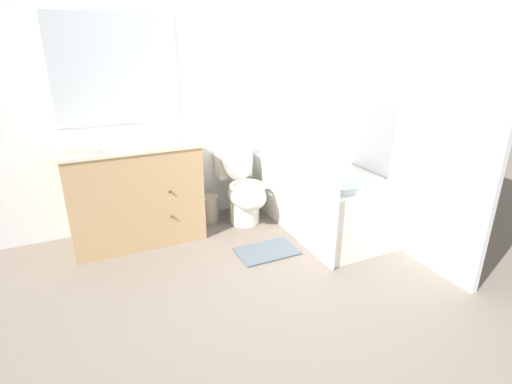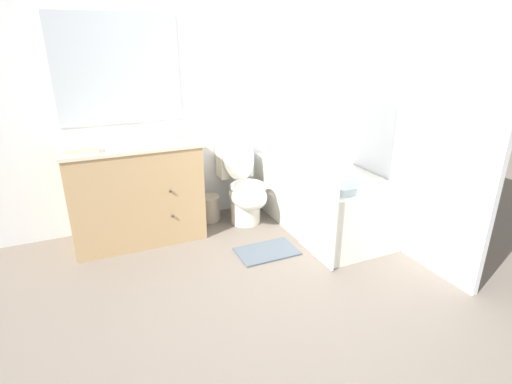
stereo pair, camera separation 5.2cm
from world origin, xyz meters
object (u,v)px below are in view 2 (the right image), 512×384
object	(u,v)px
vanity_cabinet	(136,191)
bath_towel_folded	(350,188)
hand_towel_folded	(80,150)
wastebasket	(209,208)
tissue_box	(165,134)
toilet	(243,187)
bathtub	(321,197)
sink_faucet	(126,134)
bath_mat	(267,251)

from	to	relation	value
vanity_cabinet	bath_towel_folded	distance (m)	1.88
hand_towel_folded	bath_towel_folded	xyz separation A→B (m)	(1.95, -0.86, -0.32)
wastebasket	tissue_box	world-z (taller)	tissue_box
vanity_cabinet	wastebasket	bearing A→B (deg)	7.10
wastebasket	bath_towel_folded	bearing A→B (deg)	-53.16
wastebasket	hand_towel_folded	distance (m)	1.39
toilet	bathtub	size ratio (longest dim) A/B	0.58
vanity_cabinet	sink_faucet	bearing A→B (deg)	90.00
bath_mat	vanity_cabinet	bearing A→B (deg)	141.87
hand_towel_folded	bath_mat	bearing A→B (deg)	-22.72
vanity_cabinet	toilet	world-z (taller)	vanity_cabinet
sink_faucet	tissue_box	bearing A→B (deg)	-36.48
bathtub	bath_towel_folded	distance (m)	0.67
bathtub	bath_towel_folded	world-z (taller)	bath_towel_folded
sink_faucet	wastebasket	distance (m)	1.07
bathtub	bath_towel_folded	size ratio (longest dim) A/B	5.08
bath_towel_folded	bath_mat	size ratio (longest dim) A/B	0.57
wastebasket	bath_towel_folded	xyz separation A→B (m)	(0.85, -1.13, 0.48)
hand_towel_folded	bath_towel_folded	size ratio (longest dim) A/B	0.88
tissue_box	hand_towel_folded	world-z (taller)	tissue_box
vanity_cabinet	hand_towel_folded	xyz separation A→B (m)	(-0.40, -0.18, 0.47)
vanity_cabinet	bath_mat	distance (m)	1.29
sink_faucet	toilet	distance (m)	1.20
vanity_cabinet	hand_towel_folded	distance (m)	0.64
tissue_box	hand_towel_folded	bearing A→B (deg)	-166.55
toilet	bathtub	distance (m)	0.76
vanity_cabinet	toilet	bearing A→B (deg)	-3.25
bathtub	tissue_box	world-z (taller)	tissue_box
toilet	bath_mat	bearing A→B (deg)	-95.77
hand_towel_folded	vanity_cabinet	bearing A→B (deg)	24.57
wastebasket	bath_mat	size ratio (longest dim) A/B	0.50
vanity_cabinet	bath_mat	xyz separation A→B (m)	(0.95, -0.75, -0.45)
toilet	vanity_cabinet	bearing A→B (deg)	176.75
vanity_cabinet	sink_faucet	xyz separation A→B (m)	(-0.00, 0.21, 0.47)
sink_faucet	bathtub	bearing A→B (deg)	-21.92
sink_faucet	bath_towel_folded	bearing A→B (deg)	-38.90
wastebasket	sink_faucet	bearing A→B (deg)	170.33
toilet	bath_mat	xyz separation A→B (m)	(-0.07, -0.69, -0.36)
sink_faucet	tissue_box	world-z (taller)	same
wastebasket	bath_mat	world-z (taller)	wastebasket
toilet	bath_towel_folded	bearing A→B (deg)	-61.77
toilet	tissue_box	distance (m)	0.93
hand_towel_folded	bath_mat	world-z (taller)	hand_towel_folded
vanity_cabinet	tissue_box	world-z (taller)	tissue_box
wastebasket	bath_mat	distance (m)	0.88
vanity_cabinet	tissue_box	bearing A→B (deg)	-2.85
wastebasket	tissue_box	xyz separation A→B (m)	(-0.40, -0.10, 0.82)
hand_towel_folded	bathtub	bearing A→B (deg)	-7.76
toilet	hand_towel_folded	xyz separation A→B (m)	(-1.42, -0.12, 0.56)
wastebasket	bath_towel_folded	distance (m)	1.49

